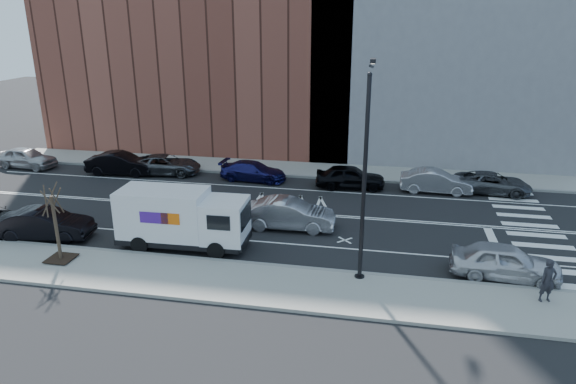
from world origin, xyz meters
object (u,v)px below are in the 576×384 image
at_px(far_parked_b, 121,163).
at_px(near_parked_front, 505,261).
at_px(far_parked_a, 26,158).
at_px(pedestrian, 548,281).
at_px(driving_sedan, 289,214).
at_px(fedex_van, 182,218).

relative_size(far_parked_b, near_parked_front, 1.05).
distance_m(far_parked_a, pedestrian, 36.27).
bearing_deg(far_parked_a, pedestrian, -106.83).
height_order(far_parked_b, driving_sedan, driving_sedan).
xyz_separation_m(fedex_van, far_parked_b, (-9.23, 10.95, -0.75)).
xyz_separation_m(far_parked_a, near_parked_front, (32.44, -11.53, 0.01)).
xyz_separation_m(fedex_van, pedestrian, (16.48, -2.40, -0.50)).
bearing_deg(far_parked_a, driving_sedan, -104.42).
distance_m(fedex_van, far_parked_b, 14.34).
xyz_separation_m(fedex_van, near_parked_front, (15.28, -0.38, -0.76)).
height_order(far_parked_b, near_parked_front, far_parked_b).
xyz_separation_m(far_parked_a, driving_sedan, (21.97, -7.80, 0.03)).
relative_size(fedex_van, driving_sedan, 1.32).
height_order(fedex_van, pedestrian, fedex_van).
bearing_deg(near_parked_front, driving_sedan, 74.48).
bearing_deg(fedex_van, driving_sedan, 33.64).
relative_size(driving_sedan, pedestrian, 2.74).
bearing_deg(near_parked_front, far_parked_a, 74.57).
bearing_deg(near_parked_front, far_parked_b, 69.32).
bearing_deg(driving_sedan, fedex_van, 123.36).
bearing_deg(fedex_van, far_parked_a, 145.72).
xyz_separation_m(far_parked_b, pedestrian, (25.71, -13.36, 0.25)).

